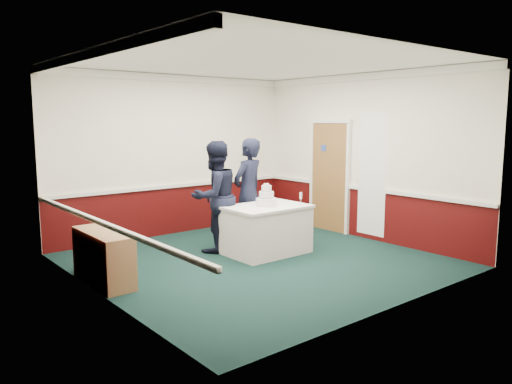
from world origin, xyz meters
TOP-DOWN VIEW (x-y plane):
  - ground at (0.00, 0.00)m, footprint 5.00×5.00m
  - room_shell at (0.08, 0.61)m, footprint 5.00×5.00m
  - sideboard at (-2.28, 0.48)m, footprint 0.41×1.20m
  - cake_table at (0.38, 0.26)m, footprint 1.32×0.92m
  - wedding_cake at (0.38, 0.26)m, footprint 0.35×0.35m
  - cake_knife at (0.35, 0.06)m, footprint 0.04×0.22m
  - champagne_flute at (0.88, -0.02)m, footprint 0.05×0.05m
  - person_man at (-0.19, 0.90)m, footprint 0.94×0.76m
  - person_woman at (0.51, 0.89)m, footprint 0.77×0.60m

SIDE VIEW (x-z plane):
  - ground at x=0.00m, z-range 0.00..0.00m
  - sideboard at x=-2.28m, z-range 0.00..0.70m
  - cake_table at x=0.38m, z-range 0.01..0.80m
  - cake_knife at x=0.35m, z-range 0.79..0.79m
  - wedding_cake at x=0.38m, z-range 0.72..1.08m
  - person_man at x=-0.19m, z-range 0.00..1.83m
  - champagne_flute at x=0.88m, z-range 0.83..1.03m
  - person_woman at x=0.51m, z-range 0.00..1.86m
  - room_shell at x=0.08m, z-range 0.47..3.47m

